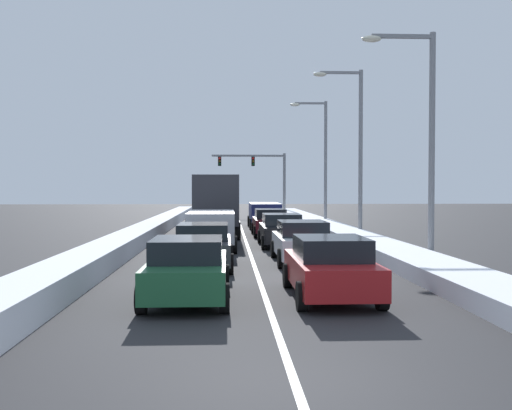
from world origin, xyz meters
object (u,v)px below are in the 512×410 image
sedan_charcoal_center_lane_second (203,245)px  street_lamp_right_far (321,152)px  sedan_green_center_lane_nearest (188,269)px  box_truck_center_lane_fourth (217,202)px  sedan_red_right_lane_nearest (330,267)px  traffic_light_gantry (262,170)px  suv_silver_center_lane_third (212,226)px  sedan_black_right_lane_third (281,230)px  suv_gray_center_lane_fifth (216,212)px  sedan_maroon_right_lane_fourth (270,222)px  street_lamp_right_mid (354,139)px  suv_navy_right_lane_fifth (265,213)px  street_lamp_right_near (422,126)px  sedan_white_right_lane_second (302,241)px

sedan_charcoal_center_lane_second → street_lamp_right_far: 23.83m
sedan_green_center_lane_nearest → box_truck_center_lane_fourth: (0.37, 18.77, 1.14)m
sedan_red_right_lane_nearest → sedan_charcoal_center_lane_second: (-3.33, 5.61, 0.00)m
traffic_light_gantry → suv_silver_center_lane_third: bearing=-96.9°
sedan_black_right_lane_third → suv_gray_center_lane_fifth: size_ratio=0.92×
sedan_maroon_right_lane_fourth → sedan_charcoal_center_lane_second: size_ratio=1.00×
sedan_maroon_right_lane_fourth → box_truck_center_lane_fourth: box_truck_center_lane_fourth is taller
sedan_green_center_lane_nearest → suv_gray_center_lane_fifth: (0.16, 27.78, 0.25)m
traffic_light_gantry → street_lamp_right_mid: bearing=-83.6°
sedan_maroon_right_lane_fourth → suv_navy_right_lane_fifth: (0.09, 6.52, 0.25)m
suv_silver_center_lane_third → traffic_light_gantry: bearing=83.1°
sedan_black_right_lane_third → street_lamp_right_mid: 7.60m
suv_gray_center_lane_fifth → street_lamp_right_mid: 13.60m
suv_navy_right_lane_fifth → suv_silver_center_lane_third: bearing=-102.9°
street_lamp_right_near → street_lamp_right_mid: street_lamp_right_mid is taller
sedan_white_right_lane_second → street_lamp_right_near: bearing=-4.8°
suv_navy_right_lane_fifth → sedan_charcoal_center_lane_second: 20.15m
sedan_maroon_right_lane_fourth → suv_gray_center_lane_fifth: suv_gray_center_lane_fifth is taller
traffic_light_gantry → street_lamp_right_far: (3.16, -18.54, 0.74)m
suv_navy_right_lane_fifth → suv_silver_center_lane_third: same height
traffic_light_gantry → street_lamp_right_far: street_lamp_right_far is taller
sedan_red_right_lane_nearest → sedan_charcoal_center_lane_second: bearing=120.7°
sedan_black_right_lane_third → suv_navy_right_lane_fifth: suv_navy_right_lane_fifth is taller
sedan_maroon_right_lane_fourth → suv_silver_center_lane_third: 8.00m
sedan_white_right_lane_second → sedan_black_right_lane_third: 5.94m
sedan_white_right_lane_second → street_lamp_right_mid: bearing=68.2°
sedan_red_right_lane_nearest → suv_silver_center_lane_third: bearing=105.5°
suv_navy_right_lane_fifth → sedan_white_right_lane_second: bearing=-89.4°
traffic_light_gantry → street_lamp_right_near: street_lamp_right_near is taller
street_lamp_right_mid → street_lamp_right_far: 10.60m
suv_navy_right_lane_fifth → suv_gray_center_lane_fifth: same height
suv_silver_center_lane_third → street_lamp_right_far: bearing=65.6°
sedan_black_right_lane_third → sedan_maroon_right_lane_fourth: (-0.07, 6.08, 0.00)m
sedan_black_right_lane_third → suv_gray_center_lane_fifth: bearing=102.5°
suv_silver_center_lane_third → suv_gray_center_lane_fifth: (-0.10, 16.04, 0.00)m
suv_gray_center_lane_fifth → box_truck_center_lane_fourth: bearing=-88.7°
sedan_green_center_lane_nearest → traffic_light_gantry: traffic_light_gantry is taller
suv_gray_center_lane_fifth → street_lamp_right_near: street_lamp_right_near is taller
suv_navy_right_lane_fifth → street_lamp_right_near: bearing=-76.7°
sedan_maroon_right_lane_fourth → box_truck_center_lane_fourth: 3.22m
suv_navy_right_lane_fifth → box_truck_center_lane_fourth: (-3.08, -6.86, 0.88)m
suv_silver_center_lane_third → box_truck_center_lane_fourth: size_ratio=0.68×
suv_navy_right_lane_fifth → street_lamp_right_mid: street_lamp_right_mid is taller
suv_silver_center_lane_third → traffic_light_gantry: traffic_light_gantry is taller
traffic_light_gantry → suv_navy_right_lane_fifth: bearing=-92.8°
sedan_charcoal_center_lane_second → street_lamp_right_mid: 14.58m
sedan_white_right_lane_second → street_lamp_right_mid: (4.10, 10.24, 4.55)m
sedan_white_right_lane_second → sedan_black_right_lane_third: (-0.21, 5.94, 0.00)m
sedan_charcoal_center_lane_second → suv_silver_center_lane_third: 5.99m
box_truck_center_lane_fourth → sedan_maroon_right_lane_fourth: bearing=6.5°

